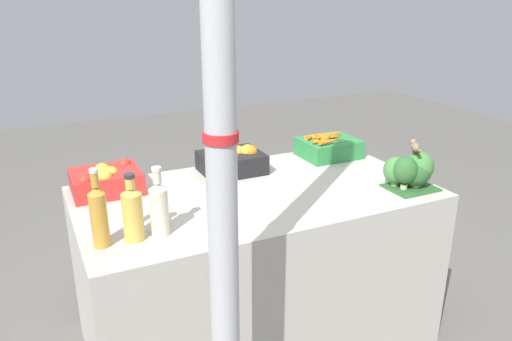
{
  "coord_description": "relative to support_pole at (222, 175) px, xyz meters",
  "views": [
    {
      "loc": [
        -0.91,
        -1.91,
        1.65
      ],
      "look_at": [
        0.0,
        0.0,
        0.89
      ],
      "focal_mm": 35.0,
      "sensor_mm": 36.0,
      "label": 1
    }
  ],
  "objects": [
    {
      "name": "orange_crate",
      "position": [
        0.43,
        0.95,
        -0.31
      ],
      "size": [
        0.3,
        0.25,
        0.14
      ],
      "color": "black",
      "rests_on": "market_table"
    },
    {
      "name": "broccoli_pile",
      "position": [
        1.09,
        0.38,
        -0.28
      ],
      "size": [
        0.22,
        0.2,
        0.17
      ],
      "color": "#2D602D",
      "rests_on": "market_table"
    },
    {
      "name": "juice_bottle_golden",
      "position": [
        -0.18,
        0.43,
        -0.26
      ],
      "size": [
        0.08,
        0.08,
        0.26
      ],
      "color": "gold",
      "rests_on": "market_table"
    },
    {
      "name": "sparrow_bird",
      "position": [
        1.09,
        0.38,
        -0.16
      ],
      "size": [
        0.08,
        0.13,
        0.05
      ],
      "rotation": [
        0.0,
        0.0,
        1.08
      ],
      "color": "#4C3D2D",
      "rests_on": "broccoli_pile"
    },
    {
      "name": "support_pole",
      "position": [
        0.0,
        0.0,
        0.0
      ],
      "size": [
        0.1,
        0.1,
        2.31
      ],
      "color": "#B7BABF",
      "rests_on": "ground_plane"
    },
    {
      "name": "carrot_crate",
      "position": [
        1.0,
        0.95,
        -0.31
      ],
      "size": [
        0.3,
        0.25,
        0.13
      ],
      "color": "#2D8442",
      "rests_on": "market_table"
    },
    {
      "name": "juice_bottle_amber",
      "position": [
        -0.3,
        0.43,
        -0.24
      ],
      "size": [
        0.06,
        0.06,
        0.29
      ],
      "color": "gold",
      "rests_on": "market_table"
    },
    {
      "name": "apple_crate",
      "position": [
        -0.2,
        0.94,
        -0.31
      ],
      "size": [
        0.3,
        0.25,
        0.13
      ],
      "color": "red",
      "rests_on": "market_table"
    },
    {
      "name": "market_table",
      "position": [
        0.42,
        0.66,
        -0.76
      ],
      "size": [
        1.6,
        0.88,
        0.79
      ],
      "primitive_type": "cube",
      "color": "#B7B2A8",
      "rests_on": "ground_plane"
    },
    {
      "name": "ground_plane",
      "position": [
        0.42,
        0.66,
        -1.16
      ],
      "size": [
        10.0,
        10.0,
        0.0
      ],
      "primitive_type": "plane",
      "color": "#605E59"
    },
    {
      "name": "juice_bottle_cloudy",
      "position": [
        -0.09,
        0.43,
        -0.26
      ],
      "size": [
        0.07,
        0.07,
        0.27
      ],
      "color": "beige",
      "rests_on": "market_table"
    }
  ]
}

